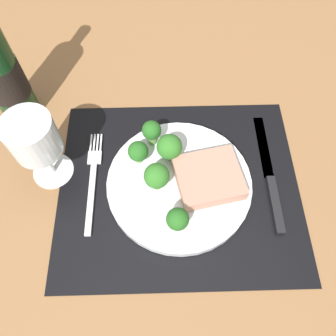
{
  "coord_description": "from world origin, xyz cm",
  "views": [
    {
      "loc": [
        -2.51,
        -24.8,
        52.23
      ],
      "look_at": [
        -1.8,
        2.63,
        1.9
      ],
      "focal_mm": 36.17,
      "sensor_mm": 36.0,
      "label": 1
    }
  ],
  "objects_px": {
    "knife": "(271,180)",
    "wine_glass": "(34,140)",
    "plate": "(179,184)",
    "wine_bottle": "(0,72)",
    "steak": "(209,176)",
    "fork": "(93,180)"
  },
  "relations": [
    {
      "from": "knife",
      "to": "wine_glass",
      "type": "bearing_deg",
      "value": 175.88
    },
    {
      "from": "plate",
      "to": "wine_bottle",
      "type": "relative_size",
      "value": 0.83
    },
    {
      "from": "plate",
      "to": "steak",
      "type": "distance_m",
      "value": 0.05
    },
    {
      "from": "steak",
      "to": "knife",
      "type": "relative_size",
      "value": 0.45
    },
    {
      "from": "fork",
      "to": "steak",
      "type": "bearing_deg",
      "value": -6.67
    },
    {
      "from": "steak",
      "to": "fork",
      "type": "bearing_deg",
      "value": 176.66
    },
    {
      "from": "plate",
      "to": "knife",
      "type": "bearing_deg",
      "value": 1.94
    },
    {
      "from": "knife",
      "to": "wine_glass",
      "type": "xyz_separation_m",
      "value": [
        -0.37,
        0.03,
        0.09
      ]
    },
    {
      "from": "knife",
      "to": "steak",
      "type": "bearing_deg",
      "value": -178.24
    },
    {
      "from": "fork",
      "to": "knife",
      "type": "distance_m",
      "value": 0.3
    },
    {
      "from": "plate",
      "to": "knife",
      "type": "relative_size",
      "value": 1.05
    },
    {
      "from": "plate",
      "to": "wine_bottle",
      "type": "height_order",
      "value": "wine_bottle"
    },
    {
      "from": "knife",
      "to": "wine_glass",
      "type": "distance_m",
      "value": 0.39
    },
    {
      "from": "knife",
      "to": "wine_bottle",
      "type": "bearing_deg",
      "value": 160.53
    },
    {
      "from": "steak",
      "to": "wine_bottle",
      "type": "bearing_deg",
      "value": 154.1
    },
    {
      "from": "plate",
      "to": "wine_glass",
      "type": "distance_m",
      "value": 0.24
    },
    {
      "from": "steak",
      "to": "fork",
      "type": "relative_size",
      "value": 0.54
    },
    {
      "from": "knife",
      "to": "wine_bottle",
      "type": "height_order",
      "value": "wine_bottle"
    },
    {
      "from": "steak",
      "to": "knife",
      "type": "height_order",
      "value": "steak"
    },
    {
      "from": "fork",
      "to": "knife",
      "type": "xyz_separation_m",
      "value": [
        0.3,
        -0.01,
        0.0
      ]
    },
    {
      "from": "wine_bottle",
      "to": "steak",
      "type": "bearing_deg",
      "value": -25.9
    },
    {
      "from": "plate",
      "to": "wine_glass",
      "type": "height_order",
      "value": "wine_glass"
    }
  ]
}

